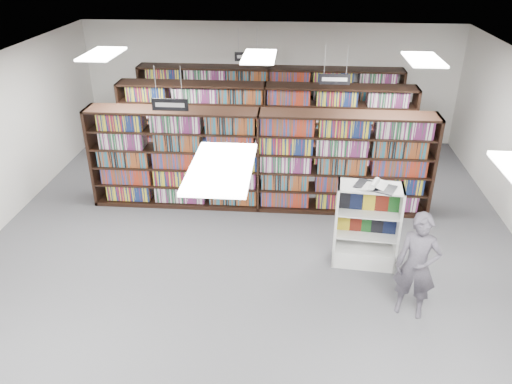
# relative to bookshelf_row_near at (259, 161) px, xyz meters

# --- Properties ---
(floor) EXTENTS (12.00, 12.00, 0.00)m
(floor) POSITION_rel_bookshelf_row_near_xyz_m (0.00, -2.00, -1.05)
(floor) COLOR #49494D
(floor) RESTS_ON ground
(ceiling) EXTENTS (10.00, 12.00, 0.10)m
(ceiling) POSITION_rel_bookshelf_row_near_xyz_m (0.00, -2.00, 2.15)
(ceiling) COLOR white
(ceiling) RESTS_ON wall_back
(wall_back) EXTENTS (10.00, 0.10, 3.20)m
(wall_back) POSITION_rel_bookshelf_row_near_xyz_m (0.00, 4.00, 0.55)
(wall_back) COLOR silver
(wall_back) RESTS_ON ground
(bookshelf_row_near) EXTENTS (7.00, 0.60, 2.10)m
(bookshelf_row_near) POSITION_rel_bookshelf_row_near_xyz_m (0.00, 0.00, 0.00)
(bookshelf_row_near) COLOR black
(bookshelf_row_near) RESTS_ON floor
(bookshelf_row_mid) EXTENTS (7.00, 0.60, 2.10)m
(bookshelf_row_mid) POSITION_rel_bookshelf_row_near_xyz_m (0.00, 2.00, 0.00)
(bookshelf_row_mid) COLOR black
(bookshelf_row_mid) RESTS_ON floor
(bookshelf_row_far) EXTENTS (7.00, 0.60, 2.10)m
(bookshelf_row_far) POSITION_rel_bookshelf_row_near_xyz_m (0.00, 3.70, 0.00)
(bookshelf_row_far) COLOR black
(bookshelf_row_far) RESTS_ON floor
(aisle_sign_left) EXTENTS (0.65, 0.02, 0.80)m
(aisle_sign_left) POSITION_rel_bookshelf_row_near_xyz_m (-1.50, -1.00, 1.48)
(aisle_sign_left) COLOR #B2B2B7
(aisle_sign_left) RESTS_ON ceiling
(aisle_sign_right) EXTENTS (0.65, 0.02, 0.80)m
(aisle_sign_right) POSITION_rel_bookshelf_row_near_xyz_m (1.50, 1.00, 1.48)
(aisle_sign_right) COLOR #B2B2B7
(aisle_sign_right) RESTS_ON ceiling
(aisle_sign_center) EXTENTS (0.65, 0.02, 0.80)m
(aisle_sign_center) POSITION_rel_bookshelf_row_near_xyz_m (-0.50, 3.00, 1.48)
(aisle_sign_center) COLOR #B2B2B7
(aisle_sign_center) RESTS_ON ceiling
(troffer_front_center) EXTENTS (0.60, 1.20, 0.04)m
(troffer_front_center) POSITION_rel_bookshelf_row_near_xyz_m (0.00, -5.00, 2.11)
(troffer_front_center) COLOR white
(troffer_front_center) RESTS_ON ceiling
(troffer_back_left) EXTENTS (0.60, 1.20, 0.04)m
(troffer_back_left) POSITION_rel_bookshelf_row_near_xyz_m (-3.00, 0.00, 2.11)
(troffer_back_left) COLOR white
(troffer_back_left) RESTS_ON ceiling
(troffer_back_center) EXTENTS (0.60, 1.20, 0.04)m
(troffer_back_center) POSITION_rel_bookshelf_row_near_xyz_m (0.00, 0.00, 2.11)
(troffer_back_center) COLOR white
(troffer_back_center) RESTS_ON ceiling
(troffer_back_right) EXTENTS (0.60, 1.20, 0.04)m
(troffer_back_right) POSITION_rel_bookshelf_row_near_xyz_m (3.00, 0.00, 2.11)
(troffer_back_right) COLOR white
(troffer_back_right) RESTS_ON ceiling
(endcap_display) EXTENTS (1.12, 0.63, 1.51)m
(endcap_display) POSITION_rel_bookshelf_row_near_xyz_m (1.99, -1.89, -0.55)
(endcap_display) COLOR silver
(endcap_display) RESTS_ON floor
(open_book) EXTENTS (0.74, 0.60, 0.13)m
(open_book) POSITION_rel_bookshelf_row_near_xyz_m (2.04, -1.97, 0.49)
(open_book) COLOR black
(open_book) RESTS_ON endcap_display
(shopper) EXTENTS (0.72, 0.58, 1.71)m
(shopper) POSITION_rel_bookshelf_row_near_xyz_m (2.56, -3.20, -0.19)
(shopper) COLOR #4C4852
(shopper) RESTS_ON floor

